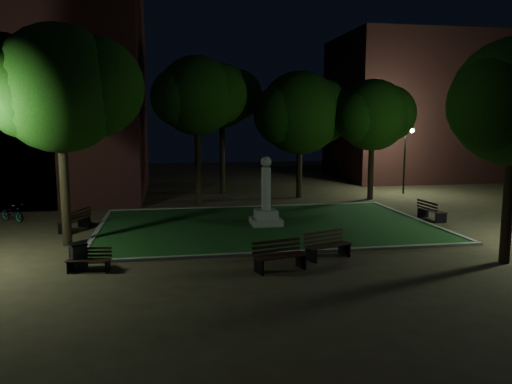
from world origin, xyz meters
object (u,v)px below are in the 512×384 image
Objects in this scene: bench_right_side at (431,211)px; bench_near_right at (327,246)px; bench_near_left at (279,256)px; bench_left_side at (76,220)px; bicycle at (13,213)px; trash_bin at (78,256)px; monument at (266,206)px; bench_west_near at (89,261)px.

bench_near_right is at bearing 125.08° from bench_right_side.
bench_right_side is at bearing 22.09° from bench_near_left.
bench_near_right is 0.97× the size of bench_left_side.
bench_left_side is 1.06× the size of bench_right_side.
bench_left_side reaches higher than bicycle.
bench_left_side is 2.14× the size of trash_bin.
bench_right_side reaches higher than trash_bin.
bench_near_left is at bearing 123.27° from bench_right_side.
monument is 8.61m from bench_left_side.
bicycle reaches higher than bench_west_near.
bench_west_near is 1.63× the size of trash_bin.
bench_left_side is 4.43m from bicycle.
monument is 5.97m from bench_near_right.
bench_near_left is 1.01× the size of bench_near_right.
bench_near_left is 11.61m from bench_right_side.
bench_west_near is at bearing -139.45° from monument.
monument is at bearing 48.87° from bench_west_near.
monument is 8.37m from bench_right_side.
monument reaches higher than bicycle.
monument is 1.73× the size of bench_near_right.
bench_left_side is at bearing 100.35° from trash_bin.
trash_bin is 0.54× the size of bicycle.
bicycle is at bearing 164.82° from monument.
bench_near_right reaches higher than bench_west_near.
bench_near_left is (-0.93, -6.98, -0.50)m from monument.
monument reaches higher than bench_near_left.
monument is 2.20× the size of bench_west_near.
bench_near_left is 1.04× the size of bench_right_side.
trash_bin is at bearing -142.19° from monument.
monument is 3.58× the size of trash_bin.
bench_west_near is 6.71m from bench_left_side.
bench_near_right is 8.15m from bench_west_near.
monument reaches higher than bench_west_near.
bench_right_side is (15.42, 6.03, 0.09)m from bench_west_near.
bench_near_left is 15.11m from bicycle.
bench_right_side reaches higher than bench_west_near.
bicycle is (-3.45, 2.77, -0.03)m from bench_left_side.
monument is at bearing 86.27° from bench_right_side.
bench_near_right reaches higher than trash_bin.
trash_bin is (1.14, -6.27, -0.01)m from bench_left_side.
bench_right_side is (16.94, -0.51, -0.01)m from bench_left_side.
trash_bin is at bearing -112.14° from bicycle.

